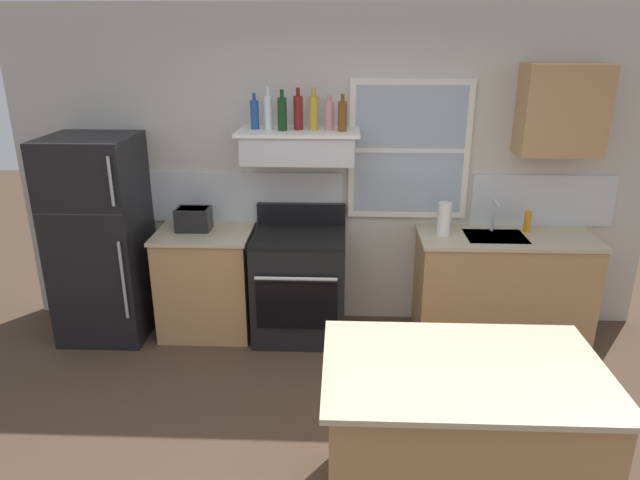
{
  "coord_description": "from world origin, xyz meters",
  "views": [
    {
      "loc": [
        0.1,
        -2.58,
        2.45
      ],
      "look_at": [
        -0.05,
        1.2,
        1.1
      ],
      "focal_mm": 32.28,
      "sensor_mm": 36.0,
      "label": 1
    }
  ],
  "objects": [
    {
      "name": "back_wall",
      "position": [
        0.03,
        2.23,
        1.35
      ],
      "size": [
        5.4,
        0.11,
        2.7
      ],
      "color": "beige",
      "rests_on": "ground_plane"
    },
    {
      "name": "refrigerator",
      "position": [
        -1.9,
        1.84,
        0.85
      ],
      "size": [
        0.7,
        0.72,
        1.7
      ],
      "color": "black",
      "rests_on": "ground_plane"
    },
    {
      "name": "counter_left_of_stove",
      "position": [
        -1.05,
        1.9,
        0.46
      ],
      "size": [
        0.79,
        0.63,
        0.91
      ],
      "color": "tan",
      "rests_on": "ground_plane"
    },
    {
      "name": "toaster",
      "position": [
        -1.13,
        1.94,
        1.01
      ],
      "size": [
        0.3,
        0.2,
        0.19
      ],
      "color": "black",
      "rests_on": "counter_left_of_stove"
    },
    {
      "name": "stove_range",
      "position": [
        -0.25,
        1.86,
        0.46
      ],
      "size": [
        0.76,
        0.69,
        1.09
      ],
      "color": "black",
      "rests_on": "ground_plane"
    },
    {
      "name": "range_hood_shelf",
      "position": [
        -0.25,
        1.96,
        1.62
      ],
      "size": [
        0.96,
        0.52,
        0.24
      ],
      "color": "silver"
    },
    {
      "name": "bottle_blue_liqueur",
      "position": [
        -0.6,
        2.0,
        1.86
      ],
      "size": [
        0.07,
        0.07,
        0.28
      ],
      "color": "#1E478C",
      "rests_on": "range_hood_shelf"
    },
    {
      "name": "bottle_clear_tall",
      "position": [
        -0.49,
        1.96,
        1.88
      ],
      "size": [
        0.06,
        0.06,
        0.33
      ],
      "color": "silver",
      "rests_on": "range_hood_shelf"
    },
    {
      "name": "bottle_dark_green_wine",
      "position": [
        -0.37,
        1.93,
        1.88
      ],
      "size": [
        0.07,
        0.07,
        0.31
      ],
      "color": "#143819",
      "rests_on": "range_hood_shelf"
    },
    {
      "name": "bottle_red_label_wine",
      "position": [
        -0.25,
        1.98,
        1.88
      ],
      "size": [
        0.07,
        0.07,
        0.32
      ],
      "color": "maroon",
      "rests_on": "range_hood_shelf"
    },
    {
      "name": "bottle_champagne_gold_foil",
      "position": [
        -0.13,
        1.99,
        1.88
      ],
      "size": [
        0.08,
        0.08,
        0.32
      ],
      "color": "#B29333",
      "rests_on": "range_hood_shelf"
    },
    {
      "name": "bottle_rose_pink",
      "position": [
        -0.01,
        1.98,
        1.86
      ],
      "size": [
        0.07,
        0.07,
        0.27
      ],
      "color": "#C67F84",
      "rests_on": "range_hood_shelf"
    },
    {
      "name": "bottle_amber_wine",
      "position": [
        0.09,
        1.92,
        1.86
      ],
      "size": [
        0.07,
        0.07,
        0.28
      ],
      "color": "brown",
      "rests_on": "range_hood_shelf"
    },
    {
      "name": "counter_right_with_sink",
      "position": [
        1.45,
        1.9,
        0.46
      ],
      "size": [
        1.43,
        0.63,
        0.91
      ],
      "color": "tan",
      "rests_on": "ground_plane"
    },
    {
      "name": "sink_faucet",
      "position": [
        1.35,
        2.0,
        1.08
      ],
      "size": [
        0.03,
        0.17,
        0.28
      ],
      "color": "silver",
      "rests_on": "counter_right_with_sink"
    },
    {
      "name": "paper_towel_roll",
      "position": [
        0.93,
        1.9,
        1.04
      ],
      "size": [
        0.11,
        0.11,
        0.27
      ],
      "primitive_type": "cylinder",
      "color": "white",
      "rests_on": "counter_right_with_sink"
    },
    {
      "name": "dish_soap_bottle",
      "position": [
        1.63,
        2.0,
        1.0
      ],
      "size": [
        0.06,
        0.06,
        0.18
      ],
      "primitive_type": "cylinder",
      "color": "orange",
      "rests_on": "counter_right_with_sink"
    },
    {
      "name": "kitchen_island",
      "position": [
        0.72,
        -0.09,
        0.46
      ],
      "size": [
        1.4,
        0.9,
        0.91
      ],
      "color": "tan",
      "rests_on": "ground_plane"
    },
    {
      "name": "upper_cabinet_right",
      "position": [
        1.8,
        2.04,
        1.9
      ],
      "size": [
        0.64,
        0.32,
        0.7
      ],
      "color": "tan"
    }
  ]
}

